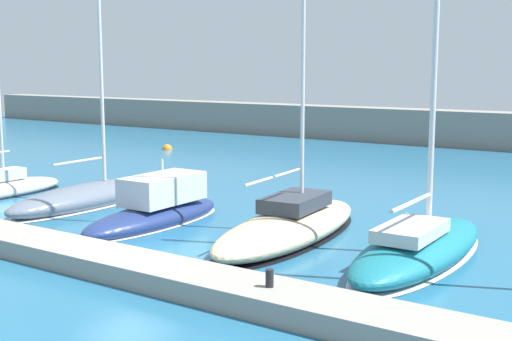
{
  "coord_description": "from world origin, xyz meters",
  "views": [
    {
      "loc": [
        15.03,
        -14.74,
        5.88
      ],
      "look_at": [
        0.51,
        6.38,
        1.99
      ],
      "focal_mm": 48.25,
      "sensor_mm": 36.0,
      "label": 1
    }
  ],
  "objects_px": {
    "dock_bollard": "(270,278)",
    "sailboat_teal_sixth": "(419,246)",
    "motorboat_navy_fourth": "(157,210)",
    "sailboat_slate_third": "(91,195)",
    "mooring_buoy_orange": "(167,149)",
    "sailboat_white_second": "(2,188)",
    "sailboat_sand_fifth": "(290,224)"
  },
  "relations": [
    {
      "from": "sailboat_slate_third",
      "to": "mooring_buoy_orange",
      "type": "relative_size",
      "value": 22.18
    },
    {
      "from": "sailboat_white_second",
      "to": "dock_bollard",
      "type": "bearing_deg",
      "value": -107.5
    },
    {
      "from": "sailboat_white_second",
      "to": "sailboat_slate_third",
      "type": "relative_size",
      "value": 0.69
    },
    {
      "from": "sailboat_slate_third",
      "to": "sailboat_white_second",
      "type": "bearing_deg",
      "value": 98.67
    },
    {
      "from": "sailboat_teal_sixth",
      "to": "sailboat_white_second",
      "type": "bearing_deg",
      "value": 90.84
    },
    {
      "from": "motorboat_navy_fourth",
      "to": "sailboat_slate_third",
      "type": "bearing_deg",
      "value": 76.48
    },
    {
      "from": "sailboat_white_second",
      "to": "motorboat_navy_fourth",
      "type": "height_order",
      "value": "sailboat_white_second"
    },
    {
      "from": "sailboat_sand_fifth",
      "to": "dock_bollard",
      "type": "relative_size",
      "value": 40.11
    },
    {
      "from": "motorboat_navy_fourth",
      "to": "sailboat_white_second",
      "type": "bearing_deg",
      "value": 88.25
    },
    {
      "from": "sailboat_slate_third",
      "to": "mooring_buoy_orange",
      "type": "height_order",
      "value": "sailboat_slate_third"
    },
    {
      "from": "dock_bollard",
      "to": "sailboat_white_second",
      "type": "bearing_deg",
      "value": 163.37
    },
    {
      "from": "mooring_buoy_orange",
      "to": "motorboat_navy_fourth",
      "type": "bearing_deg",
      "value": -49.14
    },
    {
      "from": "motorboat_navy_fourth",
      "to": "sailboat_sand_fifth",
      "type": "distance_m",
      "value": 5.37
    },
    {
      "from": "sailboat_teal_sixth",
      "to": "mooring_buoy_orange",
      "type": "height_order",
      "value": "sailboat_teal_sixth"
    },
    {
      "from": "sailboat_slate_third",
      "to": "sailboat_sand_fifth",
      "type": "bearing_deg",
      "value": -92.61
    },
    {
      "from": "sailboat_slate_third",
      "to": "motorboat_navy_fourth",
      "type": "height_order",
      "value": "sailboat_slate_third"
    },
    {
      "from": "sailboat_teal_sixth",
      "to": "dock_bollard",
      "type": "xyz_separation_m",
      "value": [
        -1.39,
        -6.22,
        0.35
      ]
    },
    {
      "from": "motorboat_navy_fourth",
      "to": "mooring_buoy_orange",
      "type": "bearing_deg",
      "value": 39.73
    },
    {
      "from": "sailboat_slate_third",
      "to": "motorboat_navy_fourth",
      "type": "bearing_deg",
      "value": -104.74
    },
    {
      "from": "sailboat_slate_third",
      "to": "sailboat_teal_sixth",
      "type": "xyz_separation_m",
      "value": [
        14.81,
        -0.18,
        0.01
      ]
    },
    {
      "from": "sailboat_sand_fifth",
      "to": "dock_bollard",
      "type": "bearing_deg",
      "value": -157.84
    },
    {
      "from": "sailboat_teal_sixth",
      "to": "dock_bollard",
      "type": "bearing_deg",
      "value": 166.04
    },
    {
      "from": "dock_bollard",
      "to": "sailboat_teal_sixth",
      "type": "bearing_deg",
      "value": 77.43
    },
    {
      "from": "sailboat_white_second",
      "to": "mooring_buoy_orange",
      "type": "relative_size",
      "value": 15.32
    },
    {
      "from": "sailboat_white_second",
      "to": "sailboat_teal_sixth",
      "type": "height_order",
      "value": "sailboat_teal_sixth"
    },
    {
      "from": "mooring_buoy_orange",
      "to": "dock_bollard",
      "type": "bearing_deg",
      "value": -43.95
    },
    {
      "from": "motorboat_navy_fourth",
      "to": "mooring_buoy_orange",
      "type": "height_order",
      "value": "motorboat_navy_fourth"
    },
    {
      "from": "sailboat_slate_third",
      "to": "mooring_buoy_orange",
      "type": "xyz_separation_m",
      "value": [
        -10.64,
        16.79,
        -0.43
      ]
    },
    {
      "from": "sailboat_slate_third",
      "to": "dock_bollard",
      "type": "distance_m",
      "value": 14.88
    },
    {
      "from": "sailboat_slate_third",
      "to": "dock_bollard",
      "type": "xyz_separation_m",
      "value": [
        13.42,
        -6.41,
        0.36
      ]
    },
    {
      "from": "motorboat_navy_fourth",
      "to": "mooring_buoy_orange",
      "type": "relative_size",
      "value": 9.76
    },
    {
      "from": "sailboat_teal_sixth",
      "to": "motorboat_navy_fourth",
      "type": "bearing_deg",
      "value": 93.56
    }
  ]
}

